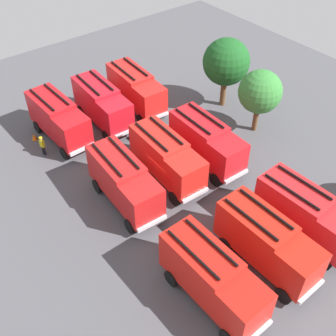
{
  "coord_description": "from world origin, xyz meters",
  "views": [
    {
      "loc": [
        18.92,
        -14.8,
        22.85
      ],
      "look_at": [
        0.0,
        0.0,
        1.4
      ],
      "focal_mm": 44.33,
      "sensor_mm": 36.0,
      "label": 1
    }
  ],
  "objects_px": {
    "fire_truck_8": "(306,213)",
    "fire_truck_6": "(136,89)",
    "fire_truck_5": "(267,241)",
    "tree_0": "(226,62)",
    "tree_1": "(260,92)",
    "fire_truck_7": "(207,141)",
    "traffic_cone_1": "(227,205)",
    "fire_truck_2": "(213,277)",
    "firefighter_0": "(42,145)",
    "traffic_cone_0": "(139,126)",
    "fire_truck_0": "(59,118)",
    "fire_truck_3": "(102,103)",
    "traffic_cone_2": "(34,137)",
    "fire_truck_4": "(167,157)",
    "firefighter_1": "(200,119)",
    "fire_truck_1": "(124,181)"
  },
  "relations": [
    {
      "from": "tree_1",
      "to": "fire_truck_8",
      "type": "bearing_deg",
      "value": -32.05
    },
    {
      "from": "fire_truck_0",
      "to": "fire_truck_8",
      "type": "distance_m",
      "value": 21.72
    },
    {
      "from": "fire_truck_6",
      "to": "fire_truck_8",
      "type": "bearing_deg",
      "value": 2.69
    },
    {
      "from": "fire_truck_4",
      "to": "fire_truck_5",
      "type": "relative_size",
      "value": 1.01
    },
    {
      "from": "fire_truck_6",
      "to": "traffic_cone_1",
      "type": "height_order",
      "value": "fire_truck_6"
    },
    {
      "from": "fire_truck_2",
      "to": "fire_truck_7",
      "type": "distance_m",
      "value": 12.78
    },
    {
      "from": "fire_truck_2",
      "to": "firefighter_0",
      "type": "distance_m",
      "value": 19.05
    },
    {
      "from": "firefighter_0",
      "to": "traffic_cone_0",
      "type": "height_order",
      "value": "firefighter_0"
    },
    {
      "from": "fire_truck_7",
      "to": "tree_0",
      "type": "distance_m",
      "value": 9.35
    },
    {
      "from": "fire_truck_8",
      "to": "firefighter_0",
      "type": "bearing_deg",
      "value": -154.25
    },
    {
      "from": "fire_truck_2",
      "to": "fire_truck_5",
      "type": "xyz_separation_m",
      "value": [
        0.19,
        4.46,
        0.0
      ]
    },
    {
      "from": "fire_truck_8",
      "to": "traffic_cone_2",
      "type": "distance_m",
      "value": 23.84
    },
    {
      "from": "fire_truck_1",
      "to": "fire_truck_4",
      "type": "distance_m",
      "value": 4.08
    },
    {
      "from": "fire_truck_2",
      "to": "firefighter_0",
      "type": "height_order",
      "value": "fire_truck_2"
    },
    {
      "from": "fire_truck_2",
      "to": "fire_truck_5",
      "type": "relative_size",
      "value": 1.0
    },
    {
      "from": "fire_truck_7",
      "to": "traffic_cone_2",
      "type": "bearing_deg",
      "value": -137.87
    },
    {
      "from": "fire_truck_8",
      "to": "traffic_cone_0",
      "type": "bearing_deg",
      "value": -176.58
    },
    {
      "from": "fire_truck_6",
      "to": "fire_truck_5",
      "type": "bearing_deg",
      "value": -8.12
    },
    {
      "from": "firefighter_0",
      "to": "traffic_cone_2",
      "type": "distance_m",
      "value": 2.56
    },
    {
      "from": "fire_truck_8",
      "to": "fire_truck_6",
      "type": "bearing_deg",
      "value": 177.14
    },
    {
      "from": "fire_truck_2",
      "to": "traffic_cone_0",
      "type": "distance_m",
      "value": 18.23
    },
    {
      "from": "traffic_cone_1",
      "to": "fire_truck_6",
      "type": "bearing_deg",
      "value": 170.71
    },
    {
      "from": "fire_truck_1",
      "to": "fire_truck_2",
      "type": "distance_m",
      "value": 9.91
    },
    {
      "from": "fire_truck_4",
      "to": "fire_truck_0",
      "type": "bearing_deg",
      "value": -154.76
    },
    {
      "from": "traffic_cone_1",
      "to": "traffic_cone_2",
      "type": "height_order",
      "value": "traffic_cone_1"
    },
    {
      "from": "fire_truck_0",
      "to": "fire_truck_3",
      "type": "xyz_separation_m",
      "value": [
        0.3,
        4.22,
        0.0
      ]
    },
    {
      "from": "tree_1",
      "to": "fire_truck_7",
      "type": "bearing_deg",
      "value": -84.82
    },
    {
      "from": "fire_truck_3",
      "to": "traffic_cone_2",
      "type": "relative_size",
      "value": 11.31
    },
    {
      "from": "fire_truck_8",
      "to": "traffic_cone_2",
      "type": "relative_size",
      "value": 11.33
    },
    {
      "from": "fire_truck_5",
      "to": "fire_truck_8",
      "type": "bearing_deg",
      "value": 89.18
    },
    {
      "from": "fire_truck_3",
      "to": "firefighter_1",
      "type": "xyz_separation_m",
      "value": [
        6.08,
        6.56,
        -1.23
      ]
    },
    {
      "from": "fire_truck_4",
      "to": "fire_truck_6",
      "type": "relative_size",
      "value": 1.0
    },
    {
      "from": "firefighter_0",
      "to": "tree_1",
      "type": "relative_size",
      "value": 0.31
    },
    {
      "from": "firefighter_1",
      "to": "traffic_cone_2",
      "type": "xyz_separation_m",
      "value": [
        -7.71,
        -12.86,
        -0.6
      ]
    },
    {
      "from": "fire_truck_5",
      "to": "tree_0",
      "type": "distance_m",
      "value": 19.08
    },
    {
      "from": "traffic_cone_0",
      "to": "fire_truck_0",
      "type": "bearing_deg",
      "value": -116.6
    },
    {
      "from": "tree_0",
      "to": "firefighter_0",
      "type": "bearing_deg",
      "value": -102.03
    },
    {
      "from": "fire_truck_3",
      "to": "fire_truck_0",
      "type": "bearing_deg",
      "value": -91.75
    },
    {
      "from": "fire_truck_6",
      "to": "tree_1",
      "type": "distance_m",
      "value": 11.72
    },
    {
      "from": "tree_1",
      "to": "traffic_cone_1",
      "type": "relative_size",
      "value": 7.99
    },
    {
      "from": "fire_truck_5",
      "to": "traffic_cone_0",
      "type": "bearing_deg",
      "value": 172.01
    },
    {
      "from": "fire_truck_0",
      "to": "fire_truck_2",
      "type": "distance_m",
      "value": 20.03
    },
    {
      "from": "fire_truck_2",
      "to": "traffic_cone_2",
      "type": "xyz_separation_m",
      "value": [
        -21.36,
        -1.75,
        -1.83
      ]
    },
    {
      "from": "fire_truck_7",
      "to": "traffic_cone_1",
      "type": "height_order",
      "value": "fire_truck_7"
    },
    {
      "from": "fire_truck_0",
      "to": "fire_truck_8",
      "type": "xyz_separation_m",
      "value": [
        20.2,
        7.98,
        0.0
      ]
    },
    {
      "from": "fire_truck_6",
      "to": "firefighter_0",
      "type": "xyz_separation_m",
      "value": [
        1.02,
        -10.39,
        -1.12
      ]
    },
    {
      "from": "firefighter_0",
      "to": "firefighter_1",
      "type": "height_order",
      "value": "firefighter_0"
    },
    {
      "from": "fire_truck_0",
      "to": "traffic_cone_1",
      "type": "bearing_deg",
      "value": 18.05
    },
    {
      "from": "fire_truck_5",
      "to": "traffic_cone_2",
      "type": "distance_m",
      "value": 22.51
    },
    {
      "from": "fire_truck_7",
      "to": "traffic_cone_0",
      "type": "bearing_deg",
      "value": -164.84
    }
  ]
}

